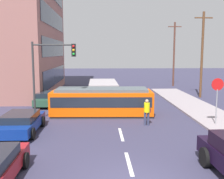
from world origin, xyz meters
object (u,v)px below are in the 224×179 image
(city_bus, at_px, (103,90))
(utility_pole_mid, at_px, (202,54))
(utility_pole_far, at_px, (174,53))
(traffic_light_mast, at_px, (50,66))
(pedestrian_crossing, at_px, (147,111))
(parked_sedan_mid, at_px, (21,122))
(stop_sign, at_px, (217,92))
(streetcar_tram, at_px, (102,101))
(parked_sedan_far, at_px, (48,98))

(city_bus, bearing_deg, utility_pole_mid, 12.14)
(utility_pole_far, bearing_deg, traffic_light_mast, -126.13)
(pedestrian_crossing, distance_m, traffic_light_mast, 6.97)
(pedestrian_crossing, bearing_deg, city_bus, 107.92)
(parked_sedan_mid, bearing_deg, traffic_light_mast, 65.69)
(utility_pole_far, bearing_deg, stop_sign, -98.24)
(traffic_light_mast, xyz_separation_m, utility_pole_mid, (13.65, 8.89, 0.79))
(streetcar_tram, bearing_deg, parked_sedan_far, 139.55)
(traffic_light_mast, bearing_deg, streetcar_tram, 23.74)
(pedestrian_crossing, xyz_separation_m, parked_sedan_far, (-7.47, 6.93, -0.32))
(streetcar_tram, bearing_deg, pedestrian_crossing, -46.45)
(stop_sign, bearing_deg, utility_pole_far, 81.76)
(streetcar_tram, distance_m, utility_pole_far, 20.01)
(parked_sedan_mid, height_order, parked_sedan_far, same)
(city_bus, distance_m, pedestrian_crossing, 8.61)
(city_bus, bearing_deg, pedestrian_crossing, -72.08)
(parked_sedan_far, bearing_deg, traffic_light_mast, -77.30)
(streetcar_tram, height_order, traffic_light_mast, traffic_light_mast)
(parked_sedan_far, bearing_deg, streetcar_tram, -40.45)
(parked_sedan_mid, relative_size, traffic_light_mast, 0.82)
(parked_sedan_far, height_order, traffic_light_mast, traffic_light_mast)
(pedestrian_crossing, distance_m, stop_sign, 4.48)
(pedestrian_crossing, distance_m, utility_pole_mid, 13.22)
(utility_pole_far, bearing_deg, city_bus, -130.13)
(traffic_light_mast, relative_size, utility_pole_mid, 0.61)
(city_bus, relative_size, traffic_light_mast, 1.11)
(city_bus, xyz_separation_m, stop_sign, (6.93, -8.60, 1.10))
(parked_sedan_mid, distance_m, stop_sign, 11.90)
(utility_pole_mid, distance_m, utility_pole_far, 9.56)
(stop_sign, bearing_deg, parked_sedan_far, 148.03)
(streetcar_tram, height_order, utility_pole_far, utility_pole_far)
(parked_sedan_far, bearing_deg, utility_pole_mid, 12.98)
(city_bus, relative_size, utility_pole_mid, 0.68)
(utility_pole_mid, relative_size, utility_pole_far, 1.00)
(pedestrian_crossing, xyz_separation_m, utility_pole_far, (7.23, 19.92, 3.57))
(city_bus, relative_size, utility_pole_far, 0.68)
(pedestrian_crossing, height_order, parked_sedan_mid, pedestrian_crossing)
(traffic_light_mast, bearing_deg, parked_sedan_far, 102.70)
(traffic_light_mast, height_order, utility_pole_far, utility_pole_far)
(pedestrian_crossing, height_order, stop_sign, stop_sign)
(parked_sedan_far, height_order, utility_pole_far, utility_pole_far)
(streetcar_tram, xyz_separation_m, utility_pole_mid, (10.23, 7.39, 3.46))
(parked_sedan_mid, bearing_deg, utility_pole_mid, 38.01)
(streetcar_tram, height_order, utility_pole_mid, utility_pole_mid)
(city_bus, xyz_separation_m, pedestrian_crossing, (2.65, -8.19, -0.15))
(city_bus, relative_size, stop_sign, 2.04)
(pedestrian_crossing, xyz_separation_m, traffic_light_mast, (-6.24, 1.46, 2.75))
(utility_pole_mid, bearing_deg, stop_sign, -106.18)
(city_bus, height_order, parked_sedan_far, city_bus)
(city_bus, bearing_deg, parked_sedan_far, -165.29)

